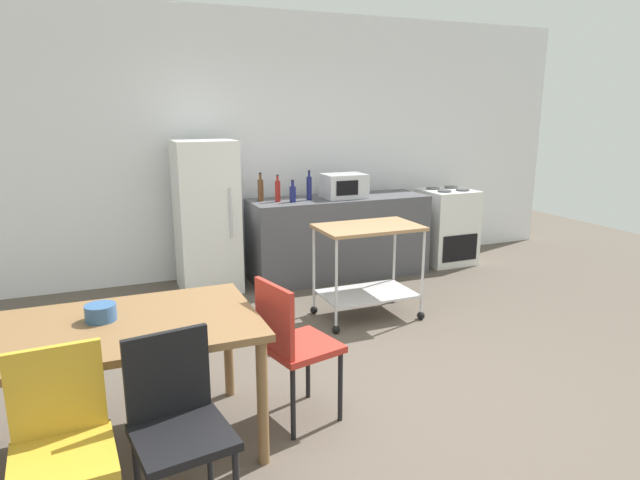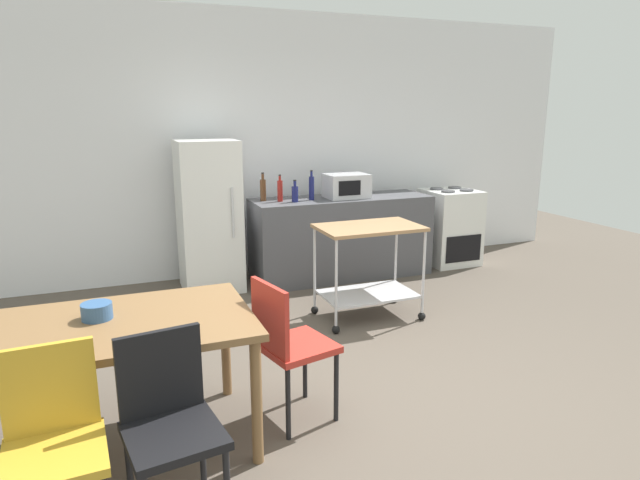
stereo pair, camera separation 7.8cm
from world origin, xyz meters
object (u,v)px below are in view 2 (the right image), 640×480
Objects in this scene: kitchen_cart at (369,256)px; bottle_olive_oil at (280,190)px; bottle_hot_sauce at (312,188)px; bottle_sesame_oil at (295,193)px; chair_red at (287,341)px; chair_black at (169,418)px; stove_oven at (449,227)px; chair_mustard at (53,438)px; microwave at (346,186)px; fruit_bowl at (97,311)px; refrigerator at (209,216)px; dining_table at (109,337)px; bottle_soda at (263,189)px.

bottle_olive_oil is at bearing 108.83° from kitchen_cart.
bottle_sesame_oil is at bearing -163.55° from bottle_hot_sauce.
bottle_hot_sauce is at bearing -4.62° from bottle_olive_oil.
chair_red is 2.72m from bottle_sesame_oil.
chair_black is 2.76m from kitchen_cart.
bottle_sesame_oil is at bearing -176.78° from stove_oven.
chair_mustard is at bearing -124.53° from bottle_sesame_oil.
stove_oven is 2.10m from bottle_sesame_oil.
microwave is 2.85× the size of fruit_bowl.
bottle_olive_oil is at bearing -8.18° from refrigerator.
chair_black is 0.47m from chair_mustard.
fruit_bowl is at bearing 101.74° from chair_black.
bottle_olive_oil is at bearing 146.47° from bottle_sesame_oil.
bottle_hot_sauce is (1.13, 2.58, 0.52)m from chair_red.
chair_mustard is at bearing 168.46° from chair_black.
fruit_bowl is (-1.06, -2.56, 0.02)m from refrigerator.
dining_table is at bearing -149.29° from kitchen_cart.
microwave is 3.54m from fruit_bowl.
chair_black is at bearing -120.49° from bottle_hot_sauce.
dining_table is 9.29× the size of fruit_bowl.
bottle_soda is at bearing 147.26° from bottle_sesame_oil.
microwave reaches higher than dining_table.
stove_oven is (2.94, 2.63, -0.07)m from chair_red.
stove_oven reaches higher than chair_red.
bottle_olive_oil is (1.75, 2.54, 0.35)m from dining_table.
chair_black is at bearing -118.07° from bottle_sesame_oil.
kitchen_cart is at bearing -49.35° from refrigerator.
kitchen_cart is (1.95, 1.95, 0.05)m from chair_black.
chair_red is at bearing -138.24° from stove_oven.
bottle_sesame_oil is at bearing -32.74° from bottle_soda.
refrigerator reaches higher than bottle_sesame_oil.
dining_table is at bearing -124.55° from bottle_olive_oil.
bottle_soda reaches higher than bottle_sesame_oil.
chair_black is 2.80× the size of bottle_hot_sauce.
bottle_soda is at bearing -26.60° from chair_red.
chair_mustard is (-1.21, -0.57, 0.00)m from chair_red.
microwave is at bearing 45.15° from dining_table.
refrigerator is 9.60× the size of fruit_bowl.
chair_red reaches higher than dining_table.
chair_black is 3.58m from bottle_olive_oil.
chair_mustard is at bearing -110.89° from refrigerator.
microwave is at bearing 74.91° from kitchen_cart.
refrigerator is at bearing 69.06° from dining_table.
fruit_bowl is (-2.23, -1.21, 0.22)m from kitchen_cart.
bottle_sesame_oil is at bearing 52.09° from chair_mustard.
bottle_olive_oil reaches higher than chair_black.
microwave reaches higher than bottle_sesame_oil.
dining_table is 1.69× the size of chair_mustard.
fruit_bowl is (-1.94, -2.37, -0.20)m from bottle_sesame_oil.
refrigerator is 0.78m from bottle_olive_oil.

